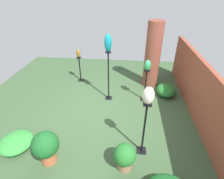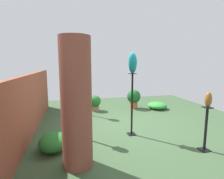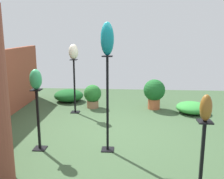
% 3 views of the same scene
% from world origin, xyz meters
% --- Properties ---
extents(ground_plane, '(8.00, 8.00, 0.00)m').
position_xyz_m(ground_plane, '(0.00, 0.00, 0.00)').
color(ground_plane, '#385133').
extents(brick_wall_back, '(5.60, 0.12, 1.51)m').
position_xyz_m(brick_wall_back, '(0.00, 2.47, 0.75)').
color(brick_wall_back, brown).
rests_on(brick_wall_back, ground).
extents(brick_pillar, '(0.52, 0.52, 2.21)m').
position_xyz_m(brick_pillar, '(-1.71, 1.39, 1.10)').
color(brick_pillar, brown).
rests_on(brick_pillar, ground).
extents(pedestal_bronze, '(0.20, 0.20, 0.91)m').
position_xyz_m(pedestal_bronze, '(-1.76, -1.16, 0.41)').
color(pedestal_bronze, black).
rests_on(pedestal_bronze, ground).
extents(pedestal_jade, '(0.20, 0.20, 1.01)m').
position_xyz_m(pedestal_jade, '(-0.70, 1.15, 0.46)').
color(pedestal_jade, black).
rests_on(pedestal_jade, ground).
extents(pedestal_ivory, '(0.20, 0.20, 1.27)m').
position_xyz_m(pedestal_ivory, '(1.32, 0.98, 0.58)').
color(pedestal_ivory, black).
rests_on(pedestal_ivory, ground).
extents(pedestal_teal, '(0.20, 0.20, 1.53)m').
position_xyz_m(pedestal_teal, '(-0.66, 0.03, 0.71)').
color(pedestal_teal, black).
rests_on(pedestal_teal, ground).
extents(art_vase_bronze, '(0.14, 0.13, 0.31)m').
position_xyz_m(art_vase_bronze, '(-1.76, -1.16, 1.06)').
color(art_vase_bronze, brown).
rests_on(art_vase_bronze, pedestal_bronze).
extents(art_vase_jade, '(0.21, 0.19, 0.32)m').
position_xyz_m(art_vase_jade, '(-0.70, 1.15, 1.17)').
color(art_vase_jade, '#2D9356').
rests_on(art_vase_jade, pedestal_jade).
extents(art_vase_ivory, '(0.22, 0.22, 0.35)m').
position_xyz_m(art_vase_ivory, '(1.32, 0.98, 1.44)').
color(art_vase_ivory, beige).
rests_on(art_vase_ivory, pedestal_ivory).
extents(art_vase_teal, '(0.19, 0.20, 0.50)m').
position_xyz_m(art_vase_teal, '(-0.66, 0.03, 1.79)').
color(art_vase_teal, '#0F727A').
rests_on(art_vase_teal, pedestal_teal).
extents(potted_plant_back_center, '(0.44, 0.44, 0.59)m').
position_xyz_m(potted_plant_back_center, '(1.76, 0.62, 0.33)').
color(potted_plant_back_center, '#936B4C').
rests_on(potted_plant_back_center, ground).
extents(potted_plant_mid_left, '(0.53, 0.53, 0.74)m').
position_xyz_m(potted_plant_mid_left, '(1.77, -0.92, 0.43)').
color(potted_plant_mid_left, '#B25B38').
rests_on(potted_plant_mid_left, ground).
extents(foliage_bed_east, '(0.73, 0.59, 0.35)m').
position_xyz_m(foliage_bed_east, '(-1.04, 1.86, 0.17)').
color(foliage_bed_east, '#236B28').
rests_on(foliage_bed_east, ground).
extents(foliage_bed_west, '(0.75, 0.74, 0.26)m').
position_xyz_m(foliage_bed_west, '(1.48, -1.79, 0.13)').
color(foliage_bed_west, '#338C38').
rests_on(foliage_bed_west, ground).
extents(foliage_bed_center, '(0.73, 0.80, 0.33)m').
position_xyz_m(foliage_bed_center, '(2.32, 1.37, 0.17)').
color(foliage_bed_center, '#195923').
rests_on(foliage_bed_center, ground).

